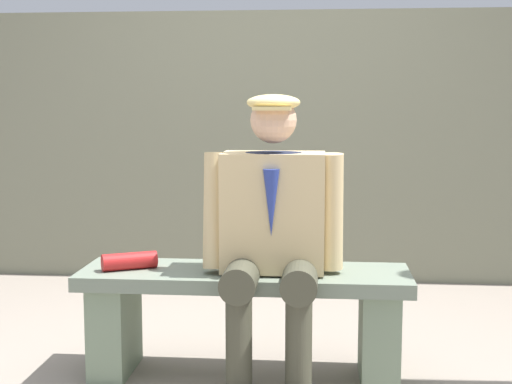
% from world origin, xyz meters
% --- Properties ---
extents(ground_plane, '(30.00, 30.00, 0.00)m').
position_xyz_m(ground_plane, '(0.00, 0.00, 0.00)').
color(ground_plane, gray).
extents(bench, '(1.46, 0.43, 0.49)m').
position_xyz_m(bench, '(0.00, 0.00, 0.32)').
color(bench, slate).
rests_on(bench, ground).
extents(seated_man, '(0.61, 0.59, 1.26)m').
position_xyz_m(seated_man, '(-0.13, 0.06, 0.70)').
color(seated_man, '#D2B781').
rests_on(seated_man, ground).
extents(rolled_magazine, '(0.25, 0.18, 0.08)m').
position_xyz_m(rolled_magazine, '(0.51, 0.03, 0.52)').
color(rolled_magazine, '#B21E1E').
rests_on(rolled_magazine, bench).
extents(stadium_wall, '(12.00, 0.24, 1.84)m').
position_xyz_m(stadium_wall, '(0.00, -1.94, 0.92)').
color(stadium_wall, slate).
rests_on(stadium_wall, ground).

